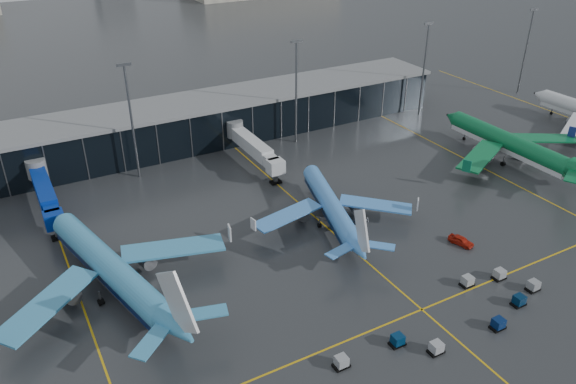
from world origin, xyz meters
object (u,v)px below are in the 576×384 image
airliner_arkefly (107,253)px  baggage_carts (465,313)px  airliner_aer_lingus (510,132)px  service_van_red (461,241)px  airliner_klm_near (331,195)px  mobile_airstair (359,229)px

airliner_arkefly → baggage_carts: 55.11m
airliner_aer_lingus → service_van_red: airliner_aer_lingus is taller
baggage_carts → airliner_klm_near: bearing=94.8°
baggage_carts → service_van_red: bearing=47.5°
airliner_aer_lingus → baggage_carts: airliner_aer_lingus is taller
service_van_red → airliner_klm_near: bearing=114.8°
airliner_klm_near → airliner_aer_lingus: (51.21, 3.29, 1.22)m
baggage_carts → service_van_red: 19.90m
airliner_arkefly → airliner_aer_lingus: size_ratio=1.01×
mobile_airstair → airliner_arkefly: bearing=-175.9°
airliner_aer_lingus → mobile_airstair: size_ratio=12.71×
airliner_arkefly → airliner_aer_lingus: airliner_arkefly is taller
service_van_red → airliner_arkefly: bearing=146.6°
airliner_klm_near → airliner_aer_lingus: size_ratio=0.82×
airliner_aer_lingus → baggage_carts: size_ratio=1.19×
baggage_carts → service_van_red: size_ratio=8.21×
airliner_klm_near → service_van_red: size_ratio=8.06×
airliner_klm_near → service_van_red: 24.95m
baggage_carts → service_van_red: baggage_carts is taller
airliner_klm_near → mobile_airstair: bearing=-52.6°
mobile_airstair → airliner_klm_near: bearing=122.4°
airliner_klm_near → airliner_aer_lingus: bearing=19.5°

